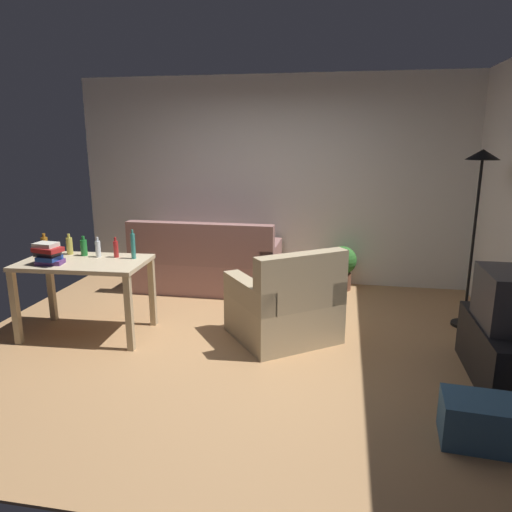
{
  "coord_description": "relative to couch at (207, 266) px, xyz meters",
  "views": [
    {
      "loc": [
        0.95,
        -4.09,
        1.92
      ],
      "look_at": [
        0.1,
        0.5,
        0.75
      ],
      "focal_mm": 33.32,
      "sensor_mm": 36.0,
      "label": 1
    }
  ],
  "objects": [
    {
      "name": "armchair",
      "position": [
        1.19,
        -1.37,
        0.01
      ],
      "size": [
        1.22,
        1.21,
        0.92
      ],
      "rotation": [
        0.0,
        0.0,
        3.78
      ],
      "color": "tan",
      "rests_on": "ground_plane"
    },
    {
      "name": "wall_rear",
      "position": [
        0.75,
        0.61,
        1.04
      ],
      "size": [
        5.2,
        0.1,
        2.7
      ],
      "primitive_type": "cube",
      "color": "silver",
      "rests_on": "ground_plane"
    },
    {
      "name": "bottle_squat",
      "position": [
        -1.02,
        -1.4,
        0.54
      ],
      "size": [
        0.06,
        0.06,
        0.21
      ],
      "color": "#BCB24C",
      "rests_on": "desk"
    },
    {
      "name": "bottle_tall",
      "position": [
        -0.31,
        -1.45,
        0.58
      ],
      "size": [
        0.04,
        0.04,
        0.29
      ],
      "color": "teal",
      "rests_on": "desk"
    },
    {
      "name": "bottle_green",
      "position": [
        -0.85,
        -1.42,
        0.54
      ],
      "size": [
        0.07,
        0.07,
        0.2
      ],
      "color": "#1E722D",
      "rests_on": "desk"
    },
    {
      "name": "bottle_clear",
      "position": [
        -0.68,
        -1.45,
        0.54
      ],
      "size": [
        0.05,
        0.05,
        0.2
      ],
      "color": "silver",
      "rests_on": "desk"
    },
    {
      "name": "potted_plant",
      "position": [
        1.72,
        0.31,
        0.02
      ],
      "size": [
        0.36,
        0.36,
        0.57
      ],
      "color": "brown",
      "rests_on": "ground_plane"
    },
    {
      "name": "desk",
      "position": [
        -0.76,
        -1.61,
        0.34
      ],
      "size": [
        1.23,
        0.76,
        0.76
      ],
      "rotation": [
        0.0,
        0.0,
        0.05
      ],
      "color": "#C6B28E",
      "rests_on": "ground_plane"
    },
    {
      "name": "torchiere_lamp",
      "position": [
        3.0,
        -0.7,
        1.11
      ],
      "size": [
        0.32,
        0.32,
        1.81
      ],
      "color": "black",
      "rests_on": "ground_plane"
    },
    {
      "name": "couch",
      "position": [
        0.0,
        0.0,
        0.0
      ],
      "size": [
        1.83,
        0.84,
        0.92
      ],
      "rotation": [
        0.0,
        0.0,
        3.14
      ],
      "color": "#996B66",
      "rests_on": "ground_plane"
    },
    {
      "name": "ground_plane",
      "position": [
        0.75,
        -1.59,
        -0.32
      ],
      "size": [
        5.2,
        4.4,
        0.02
      ],
      "primitive_type": "cube",
      "color": "tan"
    },
    {
      "name": "storage_box",
      "position": [
        2.62,
        -2.77,
        -0.16
      ],
      "size": [
        0.51,
        0.38,
        0.3
      ],
      "primitive_type": "cube",
      "rotation": [
        0.0,
        0.0,
        -0.08
      ],
      "color": "#386084",
      "rests_on": "ground_plane"
    },
    {
      "name": "bottle_amber",
      "position": [
        -1.21,
        -1.53,
        0.56
      ],
      "size": [
        0.07,
        0.07,
        0.24
      ],
      "color": "#9E6019",
      "rests_on": "desk"
    },
    {
      "name": "tv",
      "position": [
        3.0,
        -1.89,
        0.39
      ],
      "size": [
        0.41,
        0.6,
        0.44
      ],
      "rotation": [
        0.0,
        0.0,
        1.57
      ],
      "color": "#2D2D33",
      "rests_on": "tv_stand"
    },
    {
      "name": "bottle_red",
      "position": [
        -0.5,
        -1.43,
        0.54
      ],
      "size": [
        0.05,
        0.05,
        0.2
      ],
      "color": "#AD2323",
      "rests_on": "desk"
    },
    {
      "name": "book_stack",
      "position": [
        -0.99,
        -1.8,
        0.56
      ],
      "size": [
        0.28,
        0.22,
        0.21
      ],
      "color": "#593372",
      "rests_on": "desk"
    },
    {
      "name": "tv_stand",
      "position": [
        3.0,
        -1.89,
        -0.07
      ],
      "size": [
        0.44,
        1.1,
        0.48
      ],
      "rotation": [
        0.0,
        0.0,
        1.57
      ],
      "color": "black",
      "rests_on": "ground_plane"
    }
  ]
}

